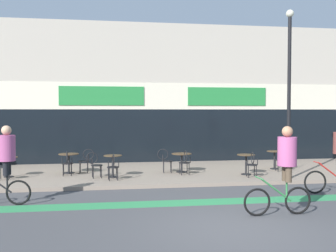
% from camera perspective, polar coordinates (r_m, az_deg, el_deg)
% --- Properties ---
extents(ground_plane, '(120.00, 120.00, 0.00)m').
position_cam_1_polar(ground_plane, '(8.53, 9.82, -14.53)').
color(ground_plane, '#424244').
extents(sidewalk_slab, '(40.00, 5.50, 0.12)m').
position_cam_1_polar(sidewalk_slab, '(15.41, 1.20, -6.72)').
color(sidewalk_slab, gray).
rests_on(sidewalk_slab, ground).
extents(storefront_facade, '(40.00, 4.06, 6.44)m').
position_cam_1_polar(storefront_facade, '(19.90, -1.12, 4.37)').
color(storefront_facade, '#B2A899').
rests_on(storefront_facade, ground).
extents(bike_lane_stripe, '(36.00, 0.70, 0.01)m').
position_cam_1_polar(bike_lane_stripe, '(10.79, 5.64, -10.91)').
color(bike_lane_stripe, '#2D844C').
rests_on(bike_lane_stripe, ground).
extents(bistro_table_0, '(0.62, 0.62, 0.71)m').
position_cam_1_polar(bistro_table_0, '(14.96, -22.15, -4.99)').
color(bistro_table_0, black).
rests_on(bistro_table_0, sidewalk_slab).
extents(bistro_table_1, '(0.75, 0.75, 0.73)m').
position_cam_1_polar(bistro_table_1, '(15.18, -14.20, -4.69)').
color(bistro_table_1, black).
rests_on(bistro_table_1, sidewalk_slab).
extents(bistro_table_2, '(0.63, 0.63, 0.78)m').
position_cam_1_polar(bistro_table_2, '(13.95, -8.02, -5.17)').
color(bistro_table_2, black).
rests_on(bistro_table_2, sidewalk_slab).
extents(bistro_table_3, '(0.76, 0.76, 0.72)m').
position_cam_1_polar(bistro_table_3, '(14.95, 1.99, -4.76)').
color(bistro_table_3, black).
rests_on(bistro_table_3, sidewalk_slab).
extents(bistro_table_4, '(0.65, 0.65, 0.74)m').
position_cam_1_polar(bistro_table_4, '(14.67, 11.26, -4.91)').
color(bistro_table_4, black).
rests_on(bistro_table_4, sidewalk_slab).
extents(bistro_table_5, '(0.61, 0.61, 0.73)m').
position_cam_1_polar(bistro_table_5, '(16.33, 15.20, -4.27)').
color(bistro_table_5, black).
rests_on(bistro_table_5, sidewalk_slab).
extents(cafe_chair_0_near, '(0.44, 0.59, 0.90)m').
position_cam_1_polar(cafe_chair_0_near, '(14.35, -22.70, -5.22)').
color(cafe_chair_0_near, black).
rests_on(cafe_chair_0_near, sidewalk_slab).
extents(cafe_chair_1_near, '(0.42, 0.58, 0.90)m').
position_cam_1_polar(cafe_chair_1_near, '(14.56, -14.43, -5.02)').
color(cafe_chair_1_near, black).
rests_on(cafe_chair_1_near, sidewalk_slab).
extents(cafe_chair_1_side, '(0.58, 0.41, 0.90)m').
position_cam_1_polar(cafe_chair_1_side, '(15.13, -11.84, -4.72)').
color(cafe_chair_1_side, black).
rests_on(cafe_chair_1_side, sidewalk_slab).
extents(cafe_chair_2_near, '(0.44, 0.59, 0.90)m').
position_cam_1_polar(cafe_chair_2_near, '(13.33, -7.96, -5.63)').
color(cafe_chair_2_near, black).
rests_on(cafe_chair_2_near, sidewalk_slab).
extents(cafe_chair_2_side, '(0.60, 0.45, 0.90)m').
position_cam_1_polar(cafe_chair_2_side, '(13.95, -10.60, -5.30)').
color(cafe_chair_2_side, black).
rests_on(cafe_chair_2_side, sidewalk_slab).
extents(cafe_chair_3_near, '(0.42, 0.59, 0.90)m').
position_cam_1_polar(cafe_chair_3_near, '(14.34, 2.47, -5.06)').
color(cafe_chair_3_near, black).
rests_on(cafe_chair_3_near, sidewalk_slab).
extents(cafe_chair_3_side, '(0.59, 0.43, 0.90)m').
position_cam_1_polar(cafe_chair_3_side, '(14.85, -0.40, -4.81)').
color(cafe_chair_3_side, black).
rests_on(cafe_chair_3_side, sidewalk_slab).
extents(cafe_chair_4_near, '(0.45, 0.60, 0.90)m').
position_cam_1_polar(cafe_chair_4_near, '(14.08, 12.09, -5.24)').
color(cafe_chair_4_near, black).
rests_on(cafe_chair_4_near, sidewalk_slab).
extents(cafe_chair_5_near, '(0.43, 0.59, 0.90)m').
position_cam_1_polar(cafe_chair_5_near, '(15.76, 16.10, -4.49)').
color(cafe_chair_5_near, black).
rests_on(cafe_chair_5_near, sidewalk_slab).
extents(cafe_chair_5_side, '(0.59, 0.43, 0.90)m').
position_cam_1_polar(cafe_chair_5_side, '(16.59, 17.17, -4.17)').
color(cafe_chair_5_side, black).
rests_on(cafe_chair_5_side, sidewalk_slab).
extents(lamp_post, '(0.26, 0.26, 5.74)m').
position_cam_1_polar(lamp_post, '(13.99, 17.17, 5.99)').
color(lamp_post, black).
rests_on(lamp_post, sidewalk_slab).
extents(cyclist_0, '(1.67, 0.54, 2.07)m').
position_cam_1_polar(cyclist_0, '(11.04, -22.61, -4.39)').
color(cyclist_0, black).
rests_on(cyclist_0, ground).
extents(cyclist_2, '(1.68, 0.48, 2.10)m').
position_cam_1_polar(cyclist_2, '(9.65, 16.61, -5.14)').
color(cyclist_2, black).
rests_on(cyclist_2, ground).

